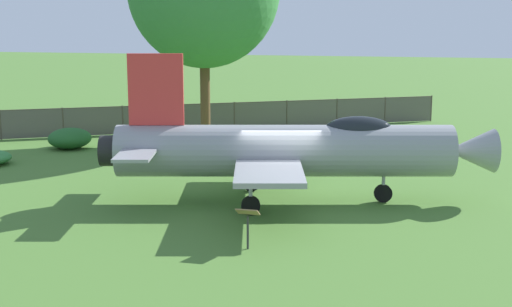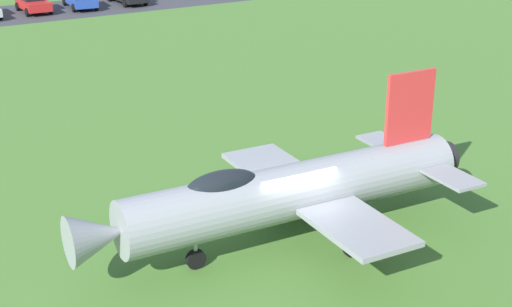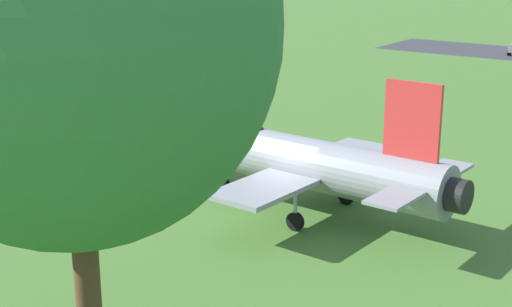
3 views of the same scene
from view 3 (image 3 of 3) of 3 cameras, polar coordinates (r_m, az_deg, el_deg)
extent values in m
plane|color=#47722D|center=(25.59, 3.00, -4.31)|extent=(200.00, 200.00, 0.00)
cylinder|color=gray|center=(25.03, 3.06, -0.55)|extent=(4.44, 11.13, 1.71)
cone|color=gray|center=(28.84, -6.95, 1.60)|extent=(1.81, 1.91, 1.46)
cylinder|color=black|center=(22.40, 15.26, -3.15)|extent=(1.15, 0.84, 1.03)
ellipsoid|color=black|center=(26.25, -1.26, 1.91)|extent=(1.42, 2.36, 0.84)
cube|color=red|center=(22.46, 11.95, 2.51)|extent=(0.59, 1.78, 2.33)
cube|color=gray|center=(22.85, 0.57, -2.74)|extent=(3.72, 2.80, 0.16)
cube|color=gray|center=(26.84, 7.10, 0.02)|extent=(3.72, 2.80, 0.16)
cube|color=gray|center=(21.27, 10.61, -3.38)|extent=(2.02, 1.52, 0.10)
cube|color=gray|center=(24.31, 14.48, -1.15)|extent=(2.02, 1.52, 0.10)
cylinder|color=#A5A8AD|center=(27.22, -2.69, -0.96)|extent=(0.12, 0.12, 1.28)
cylinder|color=black|center=(27.41, -2.67, -2.24)|extent=(0.33, 0.63, 0.60)
cylinder|color=#A5A8AD|center=(23.47, 3.06, -3.79)|extent=(0.12, 0.12, 1.28)
cylinder|color=black|center=(23.70, 3.03, -5.25)|extent=(0.33, 0.63, 0.60)
cylinder|color=#A5A8AD|center=(25.95, 7.01, -1.92)|extent=(0.12, 0.12, 1.28)
cylinder|color=black|center=(26.16, 6.96, -3.26)|extent=(0.33, 0.63, 0.60)
cylinder|color=brown|center=(14.36, -12.86, -9.69)|extent=(0.49, 0.49, 5.55)
ellipsoid|color=#387F3D|center=(13.05, -14.17, 9.49)|extent=(7.20, 7.38, 7.67)
cylinder|color=#333333|center=(28.88, 10.50, -1.22)|extent=(0.06, 0.06, 0.90)
cube|color=olive|center=(28.72, 10.56, -0.14)|extent=(0.41, 0.61, 0.25)
cylinder|color=black|center=(63.20, 18.93, 7.44)|extent=(0.68, 0.44, 0.64)
camera|label=1|loc=(44.34, 21.61, 11.19)|focal=48.99mm
camera|label=2|loc=(24.63, -49.47, 15.98)|focal=52.58mm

